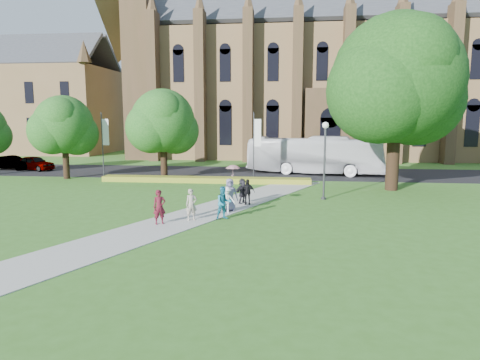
# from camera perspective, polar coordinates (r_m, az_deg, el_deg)

# --- Properties ---
(ground) EXTENTS (160.00, 160.00, 0.00)m
(ground) POSITION_cam_1_polar(r_m,az_deg,el_deg) (23.80, -6.03, -5.15)
(ground) COLOR #38681F
(ground) RESTS_ON ground
(road) EXTENTS (160.00, 10.00, 0.02)m
(road) POSITION_cam_1_polar(r_m,az_deg,el_deg) (43.25, -0.31, 1.01)
(road) COLOR black
(road) RESTS_ON ground
(footpath) EXTENTS (15.58, 28.54, 0.04)m
(footpath) POSITION_cam_1_polar(r_m,az_deg,el_deg) (24.75, -5.53, -4.57)
(footpath) COLOR #B2B2A8
(footpath) RESTS_ON ground
(flower_hedge) EXTENTS (18.00, 1.40, 0.45)m
(flower_hedge) POSITION_cam_1_polar(r_m,az_deg,el_deg) (36.87, -4.65, 0.04)
(flower_hedge) COLOR gold
(flower_hedge) RESTS_ON ground
(cathedral) EXTENTS (52.60, 18.25, 28.00)m
(cathedral) POSITION_cam_1_polar(r_m,az_deg,el_deg) (62.96, 11.30, 14.99)
(cathedral) COLOR brown
(cathedral) RESTS_ON ground
(building_west) EXTENTS (22.00, 14.00, 18.30)m
(building_west) POSITION_cam_1_polar(r_m,az_deg,el_deg) (75.57, -25.11, 10.36)
(building_west) COLOR brown
(building_west) RESTS_ON ground
(streetlamp) EXTENTS (0.44, 0.44, 5.24)m
(streetlamp) POSITION_cam_1_polar(r_m,az_deg,el_deg) (29.28, 11.24, 3.80)
(streetlamp) COLOR #38383D
(streetlamp) RESTS_ON ground
(large_tree) EXTENTS (9.60, 9.60, 13.20)m
(large_tree) POSITION_cam_1_polar(r_m,az_deg,el_deg) (34.63, 20.19, 12.53)
(large_tree) COLOR #332114
(large_tree) RESTS_ON ground
(street_tree_0) EXTENTS (5.20, 5.20, 7.50)m
(street_tree_0) POSITION_cam_1_polar(r_m,az_deg,el_deg) (41.74, -22.44, 6.82)
(street_tree_0) COLOR #332114
(street_tree_0) RESTS_ON ground
(street_tree_1) EXTENTS (5.60, 5.60, 8.05)m
(street_tree_1) POSITION_cam_1_polar(r_m,az_deg,el_deg) (38.71, -10.24, 7.75)
(street_tree_1) COLOR #332114
(street_tree_1) RESTS_ON ground
(banner_pole_0) EXTENTS (0.70, 0.10, 6.00)m
(banner_pole_0) POSITION_cam_1_polar(r_m,az_deg,el_deg) (37.97, 2.00, 5.10)
(banner_pole_0) COLOR #38383D
(banner_pole_0) RESTS_ON ground
(banner_pole_1) EXTENTS (0.70, 0.10, 6.00)m
(banner_pole_1) POSITION_cam_1_polar(r_m,az_deg,el_deg) (41.47, -17.74, 4.99)
(banner_pole_1) COLOR #38383D
(banner_pole_1) RESTS_ON ground
(tour_coach) EXTENTS (13.60, 5.64, 3.69)m
(tour_coach) POSITION_cam_1_polar(r_m,az_deg,el_deg) (42.56, 9.97, 3.27)
(tour_coach) COLOR white
(tour_coach) RESTS_ON road
(car_0) EXTENTS (4.76, 3.00, 1.51)m
(car_0) POSITION_cam_1_polar(r_m,az_deg,el_deg) (49.90, -25.69, 2.05)
(car_0) COLOR gray
(car_0) RESTS_ON road
(car_1) EXTENTS (4.64, 2.05, 1.48)m
(car_1) POSITION_cam_1_polar(r_m,az_deg,el_deg) (51.39, -28.13, 2.03)
(car_1) COLOR gray
(car_1) RESTS_ON road
(pedestrian_0) EXTENTS (0.78, 0.69, 1.80)m
(pedestrian_0) POSITION_cam_1_polar(r_m,az_deg,el_deg) (22.56, -10.70, -3.55)
(pedestrian_0) COLOR #51121E
(pedestrian_0) RESTS_ON footpath
(pedestrian_1) EXTENTS (1.10, 1.02, 1.80)m
(pedestrian_1) POSITION_cam_1_polar(r_m,az_deg,el_deg) (23.23, -2.18, -3.06)
(pedestrian_1) COLOR teal
(pedestrian_1) RESTS_ON footpath
(pedestrian_2) EXTENTS (1.15, 0.92, 1.55)m
(pedestrian_2) POSITION_cam_1_polar(r_m,az_deg,el_deg) (24.72, -1.77, -2.67)
(pedestrian_2) COLOR white
(pedestrian_2) RESTS_ON footpath
(pedestrian_3) EXTENTS (0.99, 0.49, 1.62)m
(pedestrian_3) POSITION_cam_1_polar(r_m,az_deg,el_deg) (27.19, 0.97, -1.58)
(pedestrian_3) COLOR black
(pedestrian_3) RESTS_ON footpath
(pedestrian_4) EXTENTS (1.09, 0.88, 1.93)m
(pedestrian_4) POSITION_cam_1_polar(r_m,az_deg,el_deg) (25.28, -1.37, -1.98)
(pedestrian_4) COLOR slate
(pedestrian_4) RESTS_ON footpath
(pedestrian_5) EXTENTS (1.26, 1.50, 1.62)m
(pedestrian_5) POSITION_cam_1_polar(r_m,az_deg,el_deg) (27.50, 0.34, -1.46)
(pedestrian_5) COLOR #24232A
(pedestrian_5) RESTS_ON footpath
(pedestrian_6) EXTENTS (0.74, 0.64, 1.70)m
(pedestrian_6) POSITION_cam_1_polar(r_m,az_deg,el_deg) (23.17, -6.50, -3.28)
(pedestrian_6) COLOR gray
(pedestrian_6) RESTS_ON footpath
(parasol) EXTENTS (0.95, 0.95, 0.71)m
(parasol) POSITION_cam_1_polar(r_m,az_deg,el_deg) (25.15, -0.94, 1.02)
(parasol) COLOR #D8999F
(parasol) RESTS_ON pedestrian_4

